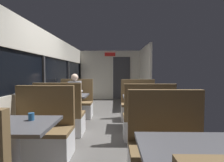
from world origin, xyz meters
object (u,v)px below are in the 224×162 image
bench_near_window_facing_entry (42,135)px  dining_table_front_aisle (197,161)px  dining_table_rear_aisle (142,101)px  dining_table_near_window (15,132)px  bench_mid_window_facing_end (61,119)px  seated_passenger (75,99)px  bench_mid_window_facing_entry (76,106)px  coffee_cup_secondary (31,117)px  dining_table_mid_window (69,99)px  bench_front_aisle_facing_entry (169,155)px  coffee_cup_primary (65,94)px  bench_rear_aisle_facing_end (148,122)px  bench_rear_aisle_facing_entry (138,107)px

bench_near_window_facing_entry → dining_table_front_aisle: 2.23m
bench_near_window_facing_entry → dining_table_rear_aisle: bearing=38.5°
dining_table_near_window → bench_mid_window_facing_end: (0.00, 1.62, -0.31)m
seated_passenger → bench_mid_window_facing_entry: bearing=90.0°
coffee_cup_secondary → dining_table_mid_window: bearing=93.5°
seated_passenger → dining_table_rear_aisle: bearing=-24.8°
bench_front_aisle_facing_entry → dining_table_rear_aisle: 2.05m
dining_table_mid_window → bench_mid_window_facing_end: (0.00, -0.70, -0.31)m
bench_mid_window_facing_end → dining_table_front_aisle: bench_mid_window_facing_end is taller
dining_table_mid_window → dining_table_rear_aisle: (1.79, -0.20, 0.00)m
dining_table_rear_aisle → seated_passenger: (-1.79, 0.83, -0.10)m
dining_table_front_aisle → coffee_cup_secondary: coffee_cup_secondary is taller
seated_passenger → coffee_cup_primary: (-0.06, -0.73, 0.25)m
bench_mid_window_facing_end → dining_table_front_aisle: bearing=-51.2°
dining_table_near_window → bench_mid_window_facing_entry: 3.04m
bench_near_window_facing_entry → bench_mid_window_facing_entry: 2.32m
dining_table_mid_window → dining_table_front_aisle: (1.79, -2.92, 0.00)m
dining_table_near_window → seated_passenger: (0.00, 2.95, -0.10)m
bench_front_aisle_facing_entry → seated_passenger: seated_passenger is taller
bench_mid_window_facing_entry → dining_table_front_aisle: bearing=-63.7°
dining_table_mid_window → coffee_cup_primary: 0.19m
bench_rear_aisle_facing_end → bench_rear_aisle_facing_entry: same height
dining_table_front_aisle → dining_table_near_window: bearing=161.5°
dining_table_front_aisle → coffee_cup_primary: coffee_cup_primary is taller
bench_rear_aisle_facing_end → dining_table_mid_window: bearing=153.3°
bench_near_window_facing_entry → bench_mid_window_facing_entry: (0.00, 2.32, 0.00)m
dining_table_near_window → bench_near_window_facing_entry: (0.00, 0.70, -0.31)m
coffee_cup_primary → dining_table_front_aisle: bearing=-56.7°
dining_table_near_window → dining_table_mid_window: (0.00, 2.32, 0.00)m
dining_table_near_window → bench_rear_aisle_facing_entry: bench_rear_aisle_facing_entry is taller
seated_passenger → bench_near_window_facing_entry: bearing=-90.0°
bench_rear_aisle_facing_entry → dining_table_mid_window: bearing=-164.4°
coffee_cup_primary → bench_mid_window_facing_end: bearing=-84.0°
dining_table_rear_aisle → seated_passenger: bearing=155.2°
bench_near_window_facing_entry → dining_table_mid_window: (0.00, 1.62, 0.31)m
dining_table_near_window → coffee_cup_secondary: 0.23m
dining_table_near_window → bench_rear_aisle_facing_end: size_ratio=0.82×
dining_table_near_window → coffee_cup_secondary: (0.14, 0.12, 0.15)m
bench_near_window_facing_entry → seated_passenger: (0.00, 2.25, 0.21)m
bench_front_aisle_facing_entry → coffee_cup_secondary: size_ratio=12.22×
bench_rear_aisle_facing_entry → seated_passenger: size_ratio=0.87×
coffee_cup_secondary → bench_mid_window_facing_end: bearing=95.2°
bench_near_window_facing_entry → bench_mid_window_facing_end: bearing=90.0°
bench_mid_window_facing_end → bench_front_aisle_facing_entry: 2.35m
dining_table_mid_window → bench_mid_window_facing_entry: bearing=90.0°
bench_mid_window_facing_end → seated_passenger: bearing=90.0°
bench_mid_window_facing_entry → seated_passenger: size_ratio=0.87×
dining_table_mid_window → coffee_cup_primary: size_ratio=10.00×
dining_table_mid_window → dining_table_rear_aisle: bearing=-6.4°
bench_rear_aisle_facing_entry → dining_table_front_aisle: bearing=-90.0°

